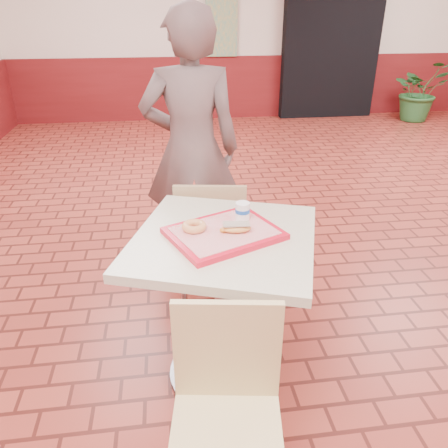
{
  "coord_description": "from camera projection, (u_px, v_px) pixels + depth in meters",
  "views": [
    {
      "loc": [
        -1.57,
        -2.52,
        1.77
      ],
      "look_at": [
        -1.34,
        -0.82,
        0.9
      ],
      "focal_mm": 35.0,
      "sensor_mm": 36.0,
      "label": 1
    }
  ],
  "objects": [
    {
      "name": "customer",
      "position": [
        191.0,
        150.0,
        2.89
      ],
      "size": [
        0.67,
        0.45,
        1.79
      ],
      "primitive_type": "imported",
      "rotation": [
        0.0,
        0.0,
        3.1
      ],
      "color": "#64504D",
      "rests_on": "ground"
    },
    {
      "name": "ring_donut",
      "position": [
        194.0,
        226.0,
        1.94
      ],
      "size": [
        0.14,
        0.14,
        0.03
      ],
      "primitive_type": "torus",
      "rotation": [
        0.0,
        0.0,
        -0.33
      ],
      "color": "#DF8F51",
      "rests_on": "serving_tray"
    },
    {
      "name": "potted_plant",
      "position": [
        419.0,
        91.0,
        7.18
      ],
      "size": [
        1.0,
        0.91,
        0.96
      ],
      "primitive_type": "imported",
      "rotation": [
        0.0,
        0.0,
        0.2
      ],
      "color": "#27632C",
      "rests_on": "ground"
    },
    {
      "name": "paper_cup",
      "position": [
        243.0,
        211.0,
        2.02
      ],
      "size": [
        0.07,
        0.07,
        0.08
      ],
      "rotation": [
        0.0,
        0.0,
        0.12
      ],
      "color": "white",
      "rests_on": "serving_tray"
    },
    {
      "name": "long_john_donut",
      "position": [
        235.0,
        228.0,
        1.92
      ],
      "size": [
        0.14,
        0.08,
        0.04
      ],
      "rotation": [
        0.0,
        0.0,
        -0.08
      ],
      "color": "#E59743",
      "rests_on": "serving_tray"
    },
    {
      "name": "chair_main_front",
      "position": [
        227.0,
        405.0,
        1.57
      ],
      "size": [
        0.45,
        0.45,
        0.85
      ],
      "rotation": [
        0.0,
        0.0,
        -0.15
      ],
      "color": "#E1C887",
      "rests_on": "ground"
    },
    {
      "name": "corridor_doorway",
      "position": [
        331.0,
        49.0,
        7.18
      ],
      "size": [
        1.6,
        0.22,
        2.2
      ],
      "primitive_type": "cube",
      "color": "black",
      "rests_on": "ground"
    },
    {
      "name": "chair_main_back",
      "position": [
        211.0,
        238.0,
        2.65
      ],
      "size": [
        0.46,
        0.46,
        0.88
      ],
      "rotation": [
        0.0,
        0.0,
        2.99
      ],
      "color": "tan",
      "rests_on": "ground"
    },
    {
      "name": "main_table",
      "position": [
        224.0,
        286.0,
        2.08
      ],
      "size": [
        0.79,
        0.79,
        0.84
      ],
      "rotation": [
        0.0,
        0.0,
        -0.33
      ],
      "color": "beige",
      "rests_on": "ground"
    },
    {
      "name": "wainscot_band",
      "position": [
        401.0,
        210.0,
        2.99
      ],
      "size": [
        8.0,
        10.0,
        1.0
      ],
      "color": "maroon",
      "rests_on": "ground"
    },
    {
      "name": "room_shell",
      "position": [
        433.0,
        55.0,
        2.54
      ],
      "size": [
        8.01,
        10.01,
        3.01
      ],
      "color": "maroon",
      "rests_on": "ground"
    },
    {
      "name": "promo_poster",
      "position": [
        222.0,
        15.0,
        6.79
      ],
      "size": [
        0.5,
        0.03,
        1.2
      ],
      "primitive_type": "cube",
      "color": "gray",
      "rests_on": "wainscot_band"
    },
    {
      "name": "serving_tray",
      "position": [
        224.0,
        233.0,
        1.95
      ],
      "size": [
        0.46,
        0.36,
        0.03
      ],
      "rotation": [
        0.0,
        0.0,
        0.41
      ],
      "color": "red",
      "rests_on": "main_table"
    }
  ]
}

